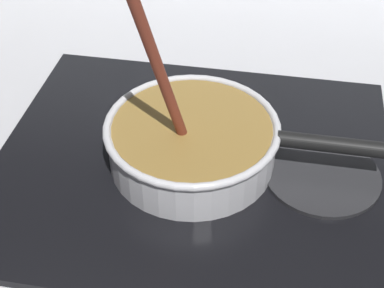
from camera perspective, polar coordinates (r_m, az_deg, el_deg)
The scene contains 5 objects.
ground at distance 0.76m, azimuth -12.43°, elevation -9.67°, with size 2.40×1.60×0.04m, color #B7B7BC.
hob_plate at distance 0.81m, azimuth 0.00°, elevation -2.00°, with size 0.56×0.48×0.01m, color black.
burner_ring at distance 0.80m, azimuth 0.00°, elevation -1.48°, with size 0.16×0.16×0.01m, color #592D0C.
spare_burner at distance 0.80m, azimuth 13.02°, elevation -3.05°, with size 0.16×0.16×0.01m, color #262628.
cooking_pan at distance 0.78m, azimuth 0.12°, elevation 0.31°, with size 0.39×0.24×0.32m.
Camera 1 is at (0.24, -0.43, 0.56)m, focal length 52.70 mm.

